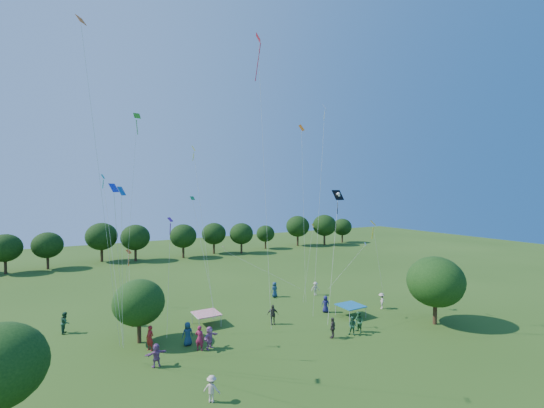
{
  "coord_description": "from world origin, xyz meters",
  "views": [
    {
      "loc": [
        -13.78,
        -10.41,
        11.98
      ],
      "look_at": [
        0.0,
        14.0,
        11.0
      ],
      "focal_mm": 24.0,
      "sensor_mm": 36.0,
      "label": 1
    }
  ],
  "objects_px": {
    "tent_blue": "(351,306)",
    "red_high_kite": "(260,92)",
    "pirate_kite": "(338,197)",
    "tent_red_stripe": "(206,314)",
    "near_tree_north": "(139,302)",
    "near_tree_east": "(435,282)"
  },
  "relations": [
    {
      "from": "tent_blue",
      "to": "red_high_kite",
      "type": "bearing_deg",
      "value": -179.47
    },
    {
      "from": "tent_blue",
      "to": "pirate_kite",
      "type": "distance_m",
      "value": 10.57
    },
    {
      "from": "tent_red_stripe",
      "to": "pirate_kite",
      "type": "distance_m",
      "value": 16.68
    },
    {
      "from": "near_tree_north",
      "to": "tent_red_stripe",
      "type": "relative_size",
      "value": 2.28
    },
    {
      "from": "near_tree_east",
      "to": "pirate_kite",
      "type": "bearing_deg",
      "value": 126.23
    },
    {
      "from": "near_tree_north",
      "to": "near_tree_east",
      "type": "relative_size",
      "value": 0.82
    },
    {
      "from": "pirate_kite",
      "to": "red_high_kite",
      "type": "height_order",
      "value": "red_high_kite"
    },
    {
      "from": "tent_blue",
      "to": "near_tree_north",
      "type": "bearing_deg",
      "value": 169.07
    },
    {
      "from": "near_tree_east",
      "to": "pirate_kite",
      "type": "height_order",
      "value": "pirate_kite"
    },
    {
      "from": "near_tree_north",
      "to": "tent_red_stripe",
      "type": "bearing_deg",
      "value": 9.79
    },
    {
      "from": "near_tree_north",
      "to": "tent_red_stripe",
      "type": "distance_m",
      "value": 6.37
    },
    {
      "from": "near_tree_east",
      "to": "tent_blue",
      "type": "distance_m",
      "value": 7.98
    },
    {
      "from": "near_tree_east",
      "to": "tent_blue",
      "type": "relative_size",
      "value": 2.78
    },
    {
      "from": "red_high_kite",
      "to": "tent_blue",
      "type": "bearing_deg",
      "value": 0.53
    },
    {
      "from": "near_tree_east",
      "to": "tent_blue",
      "type": "xyz_separation_m",
      "value": [
        -5.28,
        5.26,
        -2.83
      ]
    },
    {
      "from": "tent_blue",
      "to": "pirate_kite",
      "type": "bearing_deg",
      "value": 90.11
    },
    {
      "from": "pirate_kite",
      "to": "red_high_kite",
      "type": "distance_m",
      "value": 13.12
    },
    {
      "from": "near_tree_north",
      "to": "near_tree_east",
      "type": "bearing_deg",
      "value": -20.32
    },
    {
      "from": "near_tree_north",
      "to": "tent_red_stripe",
      "type": "height_order",
      "value": "near_tree_north"
    },
    {
      "from": "tent_red_stripe",
      "to": "pirate_kite",
      "type": "xyz_separation_m",
      "value": [
        12.78,
        -2.67,
        10.39
      ]
    },
    {
      "from": "pirate_kite",
      "to": "near_tree_north",
      "type": "bearing_deg",
      "value": 174.94
    },
    {
      "from": "tent_red_stripe",
      "to": "near_tree_north",
      "type": "bearing_deg",
      "value": -170.21
    }
  ]
}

